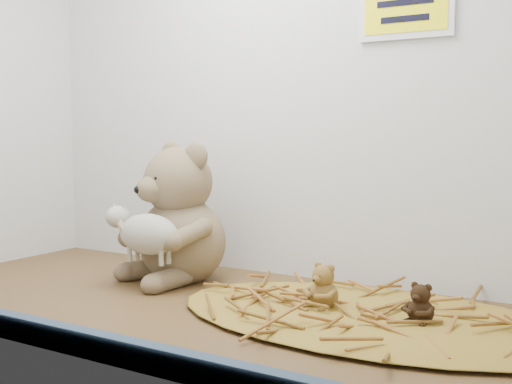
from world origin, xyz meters
The scene contains 8 objects.
alcove_shell centered at (0.00, 9.00, 45.00)cm, with size 120.40×60.20×90.40cm.
front_rail centered at (0.00, -28.80, 1.80)cm, with size 119.28×2.20×3.60cm, color #31485E.
straw_bed centered at (32.40, 7.03, 0.67)cm, with size 69.02×40.08×1.34cm, color olive.
main_teddy centered at (-11.90, 14.34, 14.42)cm, with size 23.26×24.55×28.85cm, color #877153, non-canonical shape.
toy_lamb centered at (-11.90, 4.00, 11.12)cm, with size 17.26×10.53×11.15cm, color #B1AE9F, non-canonical shape.
mini_teddy_tan centered at (24.02, 7.14, 5.16)cm, with size 6.17×6.52×7.66cm, color olive, non-canonical shape.
mini_teddy_brown centered at (40.78, 6.92, 4.52)cm, with size 5.13×5.41×6.36cm, color black, non-canonical shape.
wall_sign centered at (30.00, 29.40, 55.00)cm, with size 16.00×1.20×11.00cm, color #F7EA0C.
Camera 1 is at (69.47, -90.40, 30.67)cm, focal length 45.00 mm.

